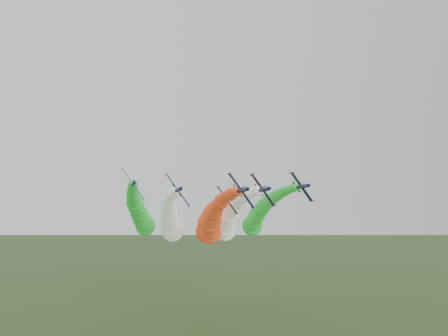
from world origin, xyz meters
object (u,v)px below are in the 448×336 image
Objects in this scene: jet_inner_left at (171,222)px; jet_outer_right at (258,216)px; jet_lead at (212,223)px; jet_inner_right at (229,220)px; jet_outer_left at (140,215)px; jet_trail at (207,225)px.

jet_inner_left is 34.42m from jet_outer_right.
jet_inner_right is (7.23, 6.11, 0.89)m from jet_lead.
jet_inner_right is 32.15m from jet_outer_left.
jet_trail is at bearing 19.96° from jet_outer_left.
jet_inner_right is at bearing 40.23° from jet_lead.
jet_inner_left is 1.00× the size of jet_trail.
jet_lead is 1.00× the size of jet_inner_right.
jet_inner_right is 1.00× the size of jet_outer_left.
jet_inner_left reaches higher than jet_lead.
jet_inner_right reaches higher than jet_lead.
jet_trail is (-17.97, 10.71, -3.48)m from jet_outer_right.
jet_trail is (16.02, 15.67, -1.35)m from jet_inner_left.
jet_lead is 1.00× the size of jet_outer_left.
jet_lead is at bearing -35.81° from jet_outer_left.
jet_outer_left reaches higher than jet_outer_right.
jet_inner_left is 1.00× the size of jet_outer_right.
jet_trail is (-3.90, 20.14, -1.89)m from jet_inner_right.
jet_outer_left is at bearing -160.04° from jet_trail.
jet_inner_right is at bearing -19.18° from jet_outer_left.
jet_trail is (26.41, 9.59, -3.73)m from jet_outer_left.
jet_inner_right is at bearing -79.03° from jet_trail.
jet_lead is 26.48m from jet_trail.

